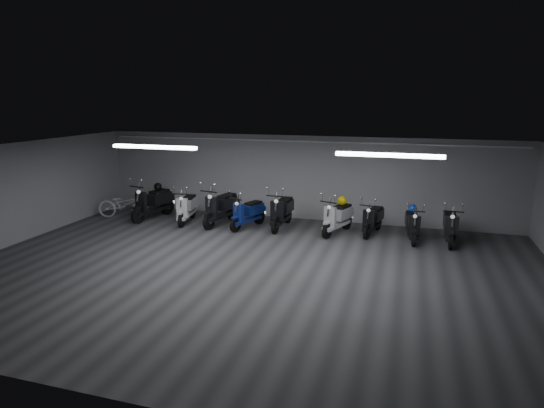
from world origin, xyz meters
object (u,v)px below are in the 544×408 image
(scooter_8, at_px, (413,220))
(helmet_1, at_px, (412,209))
(scooter_7, at_px, (373,214))
(helmet_2, at_px, (158,187))
(scooter_4, at_px, (248,208))
(scooter_5, at_px, (282,206))
(scooter_9, at_px, (451,221))
(bicycle, at_px, (124,201))
(scooter_6, at_px, (338,212))
(scooter_0, at_px, (152,197))
(scooter_2, at_px, (186,203))
(helmet_0, at_px, (342,201))
(scooter_3, at_px, (221,202))

(scooter_8, relative_size, helmet_1, 6.43)
(scooter_7, xyz_separation_m, helmet_2, (-7.19, -0.03, 0.45))
(helmet_2, bearing_deg, scooter_4, -6.49)
(scooter_5, relative_size, scooter_9, 1.09)
(scooter_7, relative_size, bicycle, 0.95)
(scooter_6, bearing_deg, scooter_7, 32.80)
(scooter_5, height_order, scooter_6, scooter_5)
(scooter_6, bearing_deg, scooter_0, -158.84)
(scooter_4, bearing_deg, scooter_5, 36.55)
(scooter_4, bearing_deg, scooter_0, -160.97)
(scooter_2, bearing_deg, helmet_2, 154.39)
(scooter_5, height_order, helmet_0, scooter_5)
(scooter_2, distance_m, helmet_2, 1.34)
(scooter_0, distance_m, scooter_6, 6.23)
(scooter_2, distance_m, scooter_5, 3.17)
(scooter_8, height_order, helmet_1, scooter_8)
(scooter_3, height_order, scooter_6, scooter_3)
(helmet_2, bearing_deg, scooter_0, -104.37)
(scooter_6, height_order, scooter_9, scooter_6)
(scooter_5, relative_size, helmet_2, 7.17)
(scooter_2, distance_m, scooter_9, 8.09)
(scooter_6, distance_m, helmet_0, 0.40)
(scooter_6, relative_size, bicycle, 1.03)
(helmet_1, bearing_deg, scooter_7, 177.01)
(scooter_4, relative_size, scooter_7, 1.03)
(scooter_8, xyz_separation_m, helmet_2, (-8.31, 0.25, 0.45))
(scooter_4, bearing_deg, scooter_3, -166.49)
(scooter_4, xyz_separation_m, scooter_6, (2.79, 0.19, 0.03))
(scooter_6, distance_m, scooter_8, 2.15)
(scooter_2, relative_size, scooter_5, 0.93)
(scooter_7, distance_m, helmet_0, 1.01)
(scooter_3, distance_m, bicycle, 3.52)
(scooter_8, bearing_deg, helmet_0, 166.03)
(scooter_0, distance_m, helmet_2, 0.42)
(scooter_5, bearing_deg, helmet_2, -178.63)
(scooter_3, relative_size, scooter_4, 1.17)
(scooter_4, distance_m, helmet_0, 2.93)
(scooter_7, height_order, scooter_8, scooter_7)
(scooter_8, height_order, scooter_9, scooter_9)
(scooter_2, bearing_deg, scooter_0, 166.74)
(scooter_4, xyz_separation_m, helmet_1, (4.92, 0.36, 0.25))
(scooter_0, relative_size, helmet_2, 7.51)
(scooter_3, xyz_separation_m, scooter_7, (4.77, 0.29, -0.13))
(scooter_6, relative_size, scooter_8, 1.09)
(scooter_4, relative_size, scooter_6, 0.95)
(scooter_0, xyz_separation_m, scooter_9, (9.39, 0.07, -0.09))
(scooter_8, bearing_deg, scooter_4, 175.69)
(helmet_1, relative_size, helmet_2, 0.96)
(helmet_0, height_order, helmet_1, helmet_0)
(scooter_2, height_order, scooter_4, scooter_2)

